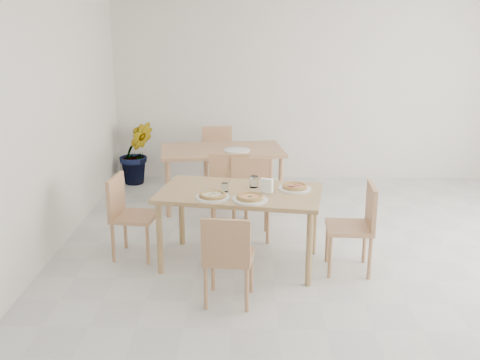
{
  "coord_description": "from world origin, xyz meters",
  "views": [
    {
      "loc": [
        -0.97,
        -4.79,
        2.35
      ],
      "look_at": [
        -1.08,
        0.37,
        0.86
      ],
      "focal_mm": 42.0,
      "sensor_mm": 36.0,
      "label": 1
    }
  ],
  "objects_px": {
    "main_table": "(240,199)",
    "chair_north": "(250,192)",
    "plate_mushroom": "(213,197)",
    "plate_pepperoni": "(295,189)",
    "plate_margherita": "(250,199)",
    "pizza_mushroom": "(213,195)",
    "chair_south": "(228,254)",
    "chair_east": "(358,222)",
    "chair_west": "(127,210)",
    "second_table": "(222,155)",
    "potted_plant": "(137,153)",
    "pizza_margherita": "(250,197)",
    "chair_back_n": "(218,153)",
    "plate_empty": "(237,150)",
    "tumbler_b": "(225,187)",
    "chair_back_s": "(229,184)",
    "napkin_holder": "(267,186)",
    "pizza_pepperoni": "(295,186)",
    "tumbler_a": "(254,182)"
  },
  "relations": [
    {
      "from": "chair_north",
      "to": "pizza_mushroom",
      "type": "bearing_deg",
      "value": -111.14
    },
    {
      "from": "chair_north",
      "to": "pizza_pepperoni",
      "type": "height_order",
      "value": "chair_north"
    },
    {
      "from": "chair_west",
      "to": "potted_plant",
      "type": "height_order",
      "value": "potted_plant"
    },
    {
      "from": "chair_south",
      "to": "chair_back_n",
      "type": "height_order",
      "value": "chair_back_n"
    },
    {
      "from": "pizza_margherita",
      "to": "tumbler_b",
      "type": "relative_size",
      "value": 3.45
    },
    {
      "from": "plate_pepperoni",
      "to": "tumbler_b",
      "type": "distance_m",
      "value": 0.68
    },
    {
      "from": "tumbler_a",
      "to": "second_table",
      "type": "relative_size",
      "value": 0.07
    },
    {
      "from": "chair_south",
      "to": "chair_back_s",
      "type": "bearing_deg",
      "value": -82.14
    },
    {
      "from": "chair_west",
      "to": "pizza_pepperoni",
      "type": "height_order",
      "value": "chair_west"
    },
    {
      "from": "plate_mushroom",
      "to": "second_table",
      "type": "height_order",
      "value": "plate_mushroom"
    },
    {
      "from": "main_table",
      "to": "chair_west",
      "type": "distance_m",
      "value": 1.17
    },
    {
      "from": "pizza_pepperoni",
      "to": "tumbler_a",
      "type": "distance_m",
      "value": 0.4
    },
    {
      "from": "chair_west",
      "to": "second_table",
      "type": "bearing_deg",
      "value": -20.97
    },
    {
      "from": "plate_mushroom",
      "to": "plate_pepperoni",
      "type": "relative_size",
      "value": 1.0
    },
    {
      "from": "chair_back_n",
      "to": "chair_west",
      "type": "bearing_deg",
      "value": -116.73
    },
    {
      "from": "chair_north",
      "to": "pizza_margherita",
      "type": "xyz_separation_m",
      "value": [
        0.0,
        -1.05,
        0.28
      ]
    },
    {
      "from": "tumbler_b",
      "to": "potted_plant",
      "type": "bearing_deg",
      "value": 116.95
    },
    {
      "from": "pizza_margherita",
      "to": "pizza_mushroom",
      "type": "distance_m",
      "value": 0.35
    },
    {
      "from": "tumbler_b",
      "to": "chair_east",
      "type": "bearing_deg",
      "value": -5.68
    },
    {
      "from": "potted_plant",
      "to": "plate_mushroom",
      "type": "bearing_deg",
      "value": -66.3
    },
    {
      "from": "main_table",
      "to": "chair_north",
      "type": "height_order",
      "value": "chair_north"
    },
    {
      "from": "pizza_margherita",
      "to": "main_table",
      "type": "bearing_deg",
      "value": 108.85
    },
    {
      "from": "tumbler_b",
      "to": "chair_back_s",
      "type": "relative_size",
      "value": 0.09
    },
    {
      "from": "napkin_holder",
      "to": "plate_margherita",
      "type": "bearing_deg",
      "value": -104.91
    },
    {
      "from": "plate_mushroom",
      "to": "tumbler_b",
      "type": "height_order",
      "value": "tumbler_b"
    },
    {
      "from": "main_table",
      "to": "potted_plant",
      "type": "xyz_separation_m",
      "value": [
        -1.57,
        2.78,
        -0.21
      ]
    },
    {
      "from": "plate_mushroom",
      "to": "pizza_margherita",
      "type": "relative_size",
      "value": 1.09
    },
    {
      "from": "chair_back_s",
      "to": "plate_empty",
      "type": "height_order",
      "value": "chair_back_s"
    },
    {
      "from": "plate_margherita",
      "to": "second_table",
      "type": "bearing_deg",
      "value": 99.92
    },
    {
      "from": "chair_east",
      "to": "plate_empty",
      "type": "bearing_deg",
      "value": -143.67
    },
    {
      "from": "chair_back_n",
      "to": "plate_empty",
      "type": "height_order",
      "value": "chair_back_n"
    },
    {
      "from": "pizza_mushroom",
      "to": "second_table",
      "type": "bearing_deg",
      "value": 90.56
    },
    {
      "from": "plate_margherita",
      "to": "pizza_mushroom",
      "type": "distance_m",
      "value": 0.35
    },
    {
      "from": "chair_west",
      "to": "chair_east",
      "type": "relative_size",
      "value": 0.97
    },
    {
      "from": "plate_margherita",
      "to": "chair_back_s",
      "type": "xyz_separation_m",
      "value": [
        -0.24,
        1.28,
        -0.23
      ]
    },
    {
      "from": "plate_mushroom",
      "to": "plate_empty",
      "type": "relative_size",
      "value": 0.98
    },
    {
      "from": "second_table",
      "to": "chair_east",
      "type": "bearing_deg",
      "value": -62.83
    },
    {
      "from": "chair_south",
      "to": "plate_margherita",
      "type": "distance_m",
      "value": 0.67
    },
    {
      "from": "chair_south",
      "to": "plate_pepperoni",
      "type": "bearing_deg",
      "value": -117.7
    },
    {
      "from": "pizza_mushroom",
      "to": "potted_plant",
      "type": "height_order",
      "value": "potted_plant"
    },
    {
      "from": "chair_south",
      "to": "chair_east",
      "type": "relative_size",
      "value": 0.94
    },
    {
      "from": "pizza_pepperoni",
      "to": "second_table",
      "type": "height_order",
      "value": "pizza_pepperoni"
    },
    {
      "from": "plate_mushroom",
      "to": "potted_plant",
      "type": "relative_size",
      "value": 0.35
    },
    {
      "from": "chair_west",
      "to": "chair_back_s",
      "type": "bearing_deg",
      "value": -43.0
    },
    {
      "from": "pizza_margherita",
      "to": "tumbler_a",
      "type": "height_order",
      "value": "tumbler_a"
    },
    {
      "from": "chair_west",
      "to": "plate_margherita",
      "type": "distance_m",
      "value": 1.34
    },
    {
      "from": "chair_west",
      "to": "plate_margherita",
      "type": "bearing_deg",
      "value": -102.71
    },
    {
      "from": "chair_back_s",
      "to": "chair_south",
      "type": "bearing_deg",
      "value": 90.76
    },
    {
      "from": "plate_mushroom",
      "to": "tumbler_a",
      "type": "xyz_separation_m",
      "value": [
        0.38,
        0.36,
        0.05
      ]
    },
    {
      "from": "second_table",
      "to": "potted_plant",
      "type": "bearing_deg",
      "value": 134.78
    }
  ]
}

